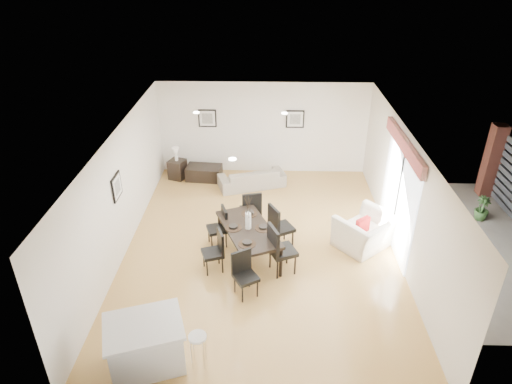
{
  "coord_description": "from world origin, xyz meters",
  "views": [
    {
      "loc": [
        0.11,
        -8.38,
        6.07
      ],
      "look_at": [
        -0.12,
        0.4,
        1.24
      ],
      "focal_mm": 32.0,
      "sensor_mm": 36.0,
      "label": 1
    }
  ],
  "objects_px": {
    "coffee_table": "(204,173)",
    "dining_chair_head": "(244,271)",
    "side_table": "(177,169)",
    "dining_chair_wfar": "(220,225)",
    "dining_chair_foot": "(251,208)",
    "armchair": "(366,231)",
    "bar_stool": "(198,340)",
    "dining_chair_wnear": "(216,249)",
    "dining_table": "(248,231)",
    "sofa": "(252,178)",
    "dining_chair_enear": "(279,247)",
    "kitchen_island": "(146,344)",
    "dining_chair_efar": "(278,225)"
  },
  "relations": [
    {
      "from": "dining_table",
      "to": "dining_chair_wfar",
      "type": "bearing_deg",
      "value": 121.09
    },
    {
      "from": "dining_chair_wnear",
      "to": "coffee_table",
      "type": "xyz_separation_m",
      "value": [
        -0.79,
        4.15,
        -0.32
      ]
    },
    {
      "from": "dining_chair_foot",
      "to": "side_table",
      "type": "distance_m",
      "value": 3.46
    },
    {
      "from": "dining_chair_enear",
      "to": "kitchen_island",
      "type": "xyz_separation_m",
      "value": [
        -2.16,
        -2.42,
        -0.2
      ]
    },
    {
      "from": "dining_chair_efar",
      "to": "dining_chair_wfar",
      "type": "bearing_deg",
      "value": 59.15
    },
    {
      "from": "sofa",
      "to": "dining_chair_enear",
      "type": "bearing_deg",
      "value": 81.84
    },
    {
      "from": "dining_chair_efar",
      "to": "dining_chair_foot",
      "type": "bearing_deg",
      "value": 13.44
    },
    {
      "from": "armchair",
      "to": "dining_chair_head",
      "type": "relative_size",
      "value": 1.3
    },
    {
      "from": "sofa",
      "to": "coffee_table",
      "type": "height_order",
      "value": "sofa"
    },
    {
      "from": "dining_chair_efar",
      "to": "dining_chair_head",
      "type": "height_order",
      "value": "dining_chair_efar"
    },
    {
      "from": "dining_chair_efar",
      "to": "coffee_table",
      "type": "xyz_separation_m",
      "value": [
        -2.08,
        3.31,
        -0.39
      ]
    },
    {
      "from": "armchair",
      "to": "dining_chair_foot",
      "type": "bearing_deg",
      "value": -54.52
    },
    {
      "from": "armchair",
      "to": "coffee_table",
      "type": "height_order",
      "value": "armchair"
    },
    {
      "from": "armchair",
      "to": "dining_chair_wfar",
      "type": "relative_size",
      "value": 1.3
    },
    {
      "from": "sofa",
      "to": "dining_chair_head",
      "type": "bearing_deg",
      "value": 71.71
    },
    {
      "from": "coffee_table",
      "to": "dining_chair_head",
      "type": "bearing_deg",
      "value": -68.65
    },
    {
      "from": "sofa",
      "to": "dining_chair_efar",
      "type": "xyz_separation_m",
      "value": [
        0.69,
        -2.89,
        0.32
      ]
    },
    {
      "from": "sofa",
      "to": "dining_chair_enear",
      "type": "relative_size",
      "value": 1.64
    },
    {
      "from": "coffee_table",
      "to": "bar_stool",
      "type": "xyz_separation_m",
      "value": [
        0.76,
        -6.63,
        0.35
      ]
    },
    {
      "from": "coffee_table",
      "to": "side_table",
      "type": "xyz_separation_m",
      "value": [
        -0.78,
        0.03,
        0.09
      ]
    },
    {
      "from": "armchair",
      "to": "sofa",
      "type": "bearing_deg",
      "value": -87.41
    },
    {
      "from": "dining_chair_foot",
      "to": "bar_stool",
      "type": "xyz_separation_m",
      "value": [
        -0.7,
        -4.04,
        -0.02
      ]
    },
    {
      "from": "dining_chair_enear",
      "to": "dining_chair_head",
      "type": "height_order",
      "value": "dining_chair_enear"
    },
    {
      "from": "dining_chair_efar",
      "to": "side_table",
      "type": "height_order",
      "value": "dining_chair_efar"
    },
    {
      "from": "dining_table",
      "to": "dining_chair_wfar",
      "type": "distance_m",
      "value": 0.82
    },
    {
      "from": "dining_chair_enear",
      "to": "dining_chair_foot",
      "type": "relative_size",
      "value": 1.1
    },
    {
      "from": "armchair",
      "to": "kitchen_island",
      "type": "height_order",
      "value": "kitchen_island"
    },
    {
      "from": "armchair",
      "to": "bar_stool",
      "type": "xyz_separation_m",
      "value": [
        -3.29,
        -3.4,
        0.16
      ]
    },
    {
      "from": "dining_chair_wnear",
      "to": "dining_chair_head",
      "type": "distance_m",
      "value": 0.94
    },
    {
      "from": "dining_chair_enear",
      "to": "side_table",
      "type": "distance_m",
      "value": 5.12
    },
    {
      "from": "dining_chair_efar",
      "to": "dining_table",
      "type": "bearing_deg",
      "value": 94.66
    },
    {
      "from": "dining_table",
      "to": "dining_chair_head",
      "type": "height_order",
      "value": "dining_chair_head"
    },
    {
      "from": "dining_chair_wnear",
      "to": "dining_chair_foot",
      "type": "relative_size",
      "value": 0.91
    },
    {
      "from": "dining_chair_wfar",
      "to": "dining_table",
      "type": "bearing_deg",
      "value": 35.06
    },
    {
      "from": "dining_chair_wfar",
      "to": "dining_chair_foot",
      "type": "height_order",
      "value": "dining_chair_foot"
    },
    {
      "from": "dining_table",
      "to": "dining_chair_enear",
      "type": "bearing_deg",
      "value": -60.14
    },
    {
      "from": "dining_chair_head",
      "to": "coffee_table",
      "type": "bearing_deg",
      "value": 75.45
    },
    {
      "from": "kitchen_island",
      "to": "coffee_table",
      "type": "bearing_deg",
      "value": 70.76
    },
    {
      "from": "sofa",
      "to": "side_table",
      "type": "height_order",
      "value": "side_table"
    },
    {
      "from": "sofa",
      "to": "kitchen_island",
      "type": "distance_m",
      "value": 6.39
    },
    {
      "from": "dining_chair_wfar",
      "to": "dining_chair_foot",
      "type": "relative_size",
      "value": 0.91
    },
    {
      "from": "armchair",
      "to": "dining_chair_head",
      "type": "height_order",
      "value": "dining_chair_head"
    },
    {
      "from": "dining_chair_wfar",
      "to": "coffee_table",
      "type": "bearing_deg",
      "value": 175.21
    },
    {
      "from": "dining_chair_wnear",
      "to": "dining_table",
      "type": "bearing_deg",
      "value": 104.19
    },
    {
      "from": "dining_chair_wnear",
      "to": "side_table",
      "type": "height_order",
      "value": "dining_chair_wnear"
    },
    {
      "from": "dining_chair_enear",
      "to": "kitchen_island",
      "type": "height_order",
      "value": "dining_chair_enear"
    },
    {
      "from": "dining_chair_efar",
      "to": "coffee_table",
      "type": "distance_m",
      "value": 3.93
    },
    {
      "from": "dining_chair_foot",
      "to": "dining_chair_wnear",
      "type": "bearing_deg",
      "value": 53.66
    },
    {
      "from": "dining_chair_efar",
      "to": "kitchen_island",
      "type": "xyz_separation_m",
      "value": [
        -2.17,
        -3.32,
        -0.16
      ]
    },
    {
      "from": "dining_chair_efar",
      "to": "side_table",
      "type": "bearing_deg",
      "value": 12.74
    }
  ]
}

